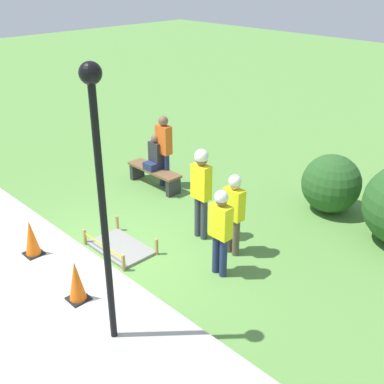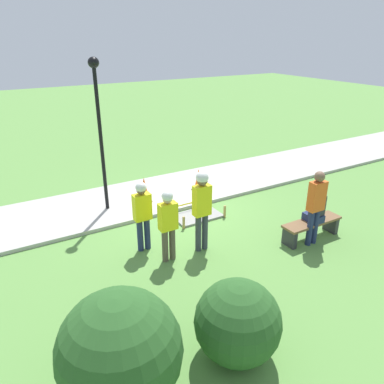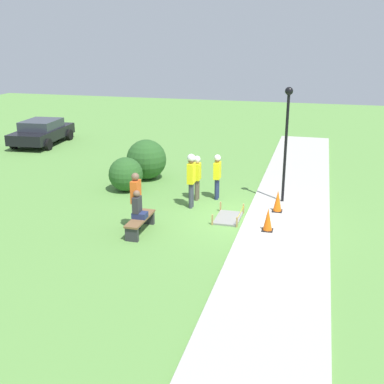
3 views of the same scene
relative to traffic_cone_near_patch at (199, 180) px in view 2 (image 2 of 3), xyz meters
The scene contains 14 objects.
ground_plane 1.37m from the traffic_cone_near_patch, 41.32° to the left, with size 60.00×60.00×0.00m, color #5B8E42.
sidewalk 1.17m from the traffic_cone_near_patch, 28.09° to the right, with size 28.00×2.74×0.10m.
wet_concrete_patch 1.72m from the traffic_cone_near_patch, 57.35° to the left, with size 1.35×0.86×0.35m.
traffic_cone_near_patch is the anchor object (origin of this frame).
traffic_cone_far_patch 1.81m from the traffic_cone_near_patch, ahead, with size 0.34×0.34×0.75m.
park_bench 3.96m from the traffic_cone_near_patch, 103.57° to the left, with size 1.63×0.44×0.49m.
person_seated_on_bench 4.03m from the traffic_cone_near_patch, 103.63° to the left, with size 0.36×0.44×0.89m.
worker_supervisor 3.91m from the traffic_cone_near_patch, 48.82° to the left, with size 0.40×0.24×1.69m.
worker_assistant 3.66m from the traffic_cone_near_patch, 37.94° to the left, with size 0.40×0.25×1.71m.
worker_trainee 3.44m from the traffic_cone_near_patch, 59.90° to the left, with size 0.40×0.28×1.96m.
bystander_in_orange_shirt 4.15m from the traffic_cone_near_patch, 100.43° to the left, with size 0.40×0.24×1.86m.
lamppost_near 3.74m from the traffic_cone_near_patch, ahead, with size 0.28×0.28×4.10m.
shrub_rounded_near 7.38m from the traffic_cone_near_patch, 50.56° to the left, with size 1.69×1.69×1.69m.
shrub_rounded_mid 6.57m from the traffic_cone_near_patch, 63.88° to the left, with size 1.35×1.35×1.35m.
Camera 2 is at (4.78, 8.54, 4.72)m, focal length 35.00 mm.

